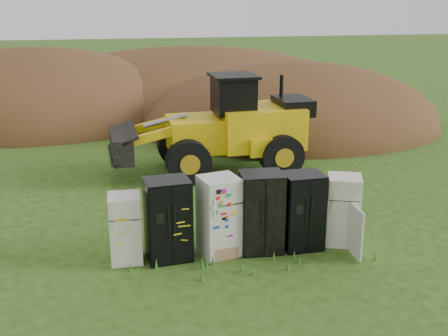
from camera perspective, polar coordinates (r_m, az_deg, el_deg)
The scene contains 11 objects.
ground at distance 12.98m, azimuth 1.65°, elevation -8.43°, with size 120.00×120.00×0.00m, color #284412.
fridge_leftmost at distance 12.40m, azimuth -9.97°, elevation -6.08°, with size 0.68×0.65×1.55m, color white, non-canonical shape.
fridge_black_side at distance 12.35m, azimuth -5.72°, elevation -5.24°, with size 0.96×0.76×1.84m, color black, non-canonical shape.
fridge_sticker at distance 12.50m, azimuth -0.51°, elevation -4.91°, with size 0.81×0.75×1.83m, color silver, non-canonical shape.
fridge_dark_mid at distance 12.70m, azimuth 3.79°, elevation -4.51°, with size 0.95×0.77×1.85m, color black, non-canonical shape.
fridge_black_right at distance 12.96m, azimuth 7.95°, elevation -4.34°, with size 0.89×0.74×1.78m, color black, non-canonical shape.
fridge_open_door at distance 13.34m, azimuth 11.99°, elevation -4.20°, with size 0.75×0.69×1.66m, color white, non-canonical shape.
wheel_loader at distance 18.05m, azimuth -1.50°, elevation 4.42°, with size 6.53×2.65×3.16m, color yellow, non-canonical shape.
dirt_mound_right at distance 24.51m, azimuth 7.00°, elevation 4.06°, with size 12.97×9.51×5.67m, color #4F3519.
dirt_mound_left at distance 27.60m, azimuth -18.45°, elevation 4.81°, with size 14.00×10.50×6.50m, color #4F3519.
dirt_mound_back at distance 29.81m, azimuth -3.57°, elevation 6.58°, with size 19.28×12.85×5.85m, color #4F3519.
Camera 1 is at (-2.43, -11.40, 5.71)m, focal length 45.00 mm.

